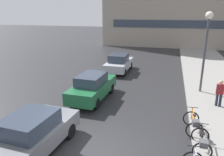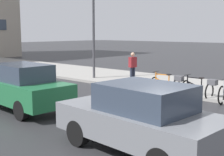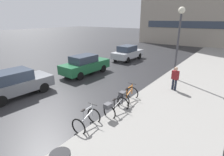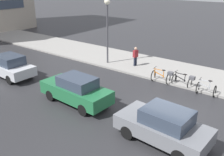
# 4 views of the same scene
# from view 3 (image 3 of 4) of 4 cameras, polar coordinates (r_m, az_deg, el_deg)

# --- Properties ---
(ground_plane) EXTENTS (140.00, 140.00, 0.00)m
(ground_plane) POSITION_cam_3_polar(r_m,az_deg,el_deg) (10.68, -19.43, -7.15)
(ground_plane) COLOR #28282B
(sidewalk_kerb) EXTENTS (4.80, 60.00, 0.14)m
(sidewalk_kerb) POSITION_cam_3_polar(r_m,az_deg,el_deg) (15.98, 26.86, 0.75)
(sidewalk_kerb) COLOR gray
(sidewalk_kerb) RESTS_ON ground
(bicycle_nearest) EXTENTS (0.80, 1.11, 1.00)m
(bicycle_nearest) POSITION_cam_3_polar(r_m,az_deg,el_deg) (7.69, -8.28, -13.47)
(bicycle_nearest) COLOR black
(bicycle_nearest) RESTS_ON ground
(bicycle_second) EXTENTS (0.76, 1.43, 0.97)m
(bicycle_second) POSITION_cam_3_polar(r_m,az_deg,el_deg) (8.47, 0.88, -9.40)
(bicycle_second) COLOR black
(bicycle_second) RESTS_ON ground
(bicycle_third) EXTENTS (0.82, 1.45, 1.00)m
(bicycle_third) POSITION_cam_3_polar(r_m,az_deg,el_deg) (9.64, 4.89, -5.69)
(bicycle_third) COLOR black
(bicycle_third) RESTS_ON ground
(car_grey) EXTENTS (2.09, 4.13, 1.59)m
(car_grey) POSITION_cam_3_polar(r_m,az_deg,el_deg) (12.03, -28.95, -1.44)
(car_grey) COLOR slate
(car_grey) RESTS_ON ground
(car_green) EXTENTS (1.87, 4.41, 1.63)m
(car_green) POSITION_cam_3_polar(r_m,az_deg,el_deg) (14.80, -8.78, 4.30)
(car_green) COLOR #1E6038
(car_green) RESTS_ON ground
(car_silver) EXTENTS (1.85, 4.21, 1.62)m
(car_silver) POSITION_cam_3_polar(r_m,az_deg,el_deg) (20.00, 5.10, 8.23)
(car_silver) COLOR #B2B5BA
(car_silver) RESTS_ON ground
(pedestrian) EXTENTS (0.44, 0.31, 1.66)m
(pedestrian) POSITION_cam_3_polar(r_m,az_deg,el_deg) (11.67, 19.87, -0.01)
(pedestrian) COLOR #1E2333
(pedestrian) RESTS_ON ground
(streetlamp) EXTENTS (0.46, 0.46, 5.24)m
(streetlamp) POSITION_cam_3_polar(r_m,az_deg,el_deg) (13.49, 21.16, 14.51)
(streetlamp) COLOR #424247
(streetlamp) RESTS_ON ground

